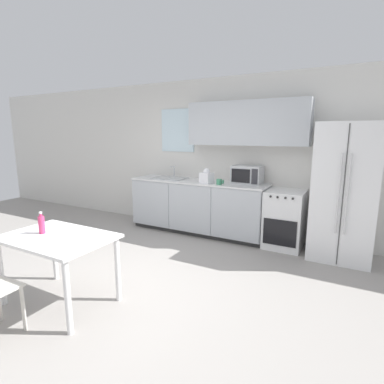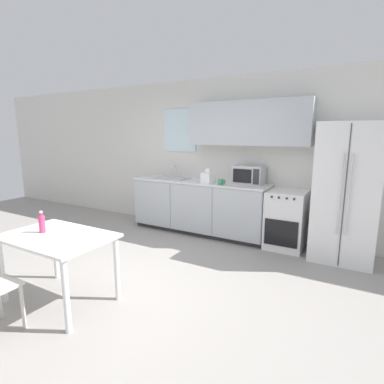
% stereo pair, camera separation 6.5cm
% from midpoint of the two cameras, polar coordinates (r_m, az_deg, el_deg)
% --- Properties ---
extents(ground_plane, '(12.00, 12.00, 0.00)m').
position_cam_midpoint_polar(ground_plane, '(3.79, -10.57, -16.64)').
color(ground_plane, gray).
extents(wall_back, '(12.00, 0.38, 2.70)m').
position_cam_midpoint_polar(wall_back, '(5.34, 6.35, 7.82)').
color(wall_back, silver).
rests_on(wall_back, ground_plane).
extents(kitchen_counter, '(2.48, 0.63, 0.94)m').
position_cam_midpoint_polar(kitchen_counter, '(5.35, 1.71, -2.78)').
color(kitchen_counter, '#333333').
rests_on(kitchen_counter, ground_plane).
extents(oven_range, '(0.56, 0.61, 0.90)m').
position_cam_midpoint_polar(oven_range, '(4.87, 17.81, -5.03)').
color(oven_range, white).
rests_on(oven_range, ground_plane).
extents(refrigerator, '(0.80, 0.74, 1.90)m').
position_cam_midpoint_polar(refrigerator, '(4.62, 27.62, -0.16)').
color(refrigerator, white).
rests_on(refrigerator, ground_plane).
extents(kitchen_sink, '(0.61, 0.39, 0.22)m').
position_cam_midpoint_polar(kitchen_sink, '(5.55, -3.49, 2.76)').
color(kitchen_sink, '#B7BABC').
rests_on(kitchen_sink, kitchen_counter).
extents(microwave, '(0.48, 0.34, 0.30)m').
position_cam_midpoint_polar(microwave, '(5.00, 11.17, 3.22)').
color(microwave, '#B7BABC').
rests_on(microwave, kitchen_counter).
extents(coffee_mug, '(0.12, 0.09, 0.09)m').
position_cam_midpoint_polar(coffee_mug, '(4.86, 5.92, 1.93)').
color(coffee_mug, '#3F8C66').
rests_on(coffee_mug, kitchen_counter).
extents(grocery_bag_0, '(0.23, 0.21, 0.25)m').
position_cam_midpoint_polar(grocery_bag_0, '(4.98, 3.45, 2.89)').
color(grocery_bag_0, white).
rests_on(grocery_bag_0, kitchen_counter).
extents(dining_table, '(1.12, 0.75, 0.73)m').
position_cam_midpoint_polar(dining_table, '(3.40, -23.73, -9.28)').
color(dining_table, white).
rests_on(dining_table, ground_plane).
extents(drink_bottle, '(0.06, 0.06, 0.23)m').
position_cam_midpoint_polar(drink_bottle, '(3.49, -26.20, -5.40)').
color(drink_bottle, '#DB386B').
rests_on(drink_bottle, dining_table).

